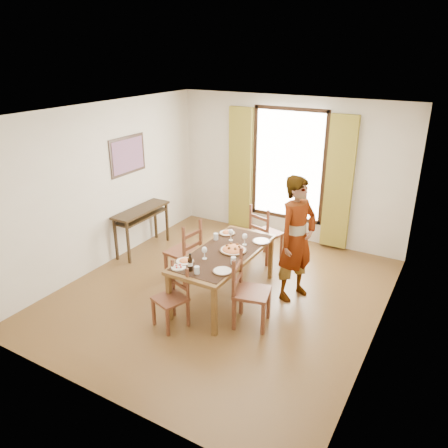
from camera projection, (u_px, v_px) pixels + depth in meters
The scene contains 22 objects.
ground at pixel (222, 292), 6.68m from camera, with size 5.00×5.00×0.00m, color #513719.
room_shell at pixel (227, 194), 6.20m from camera, with size 4.60×5.10×2.74m.
console_table at pixel (141, 215), 7.84m from camera, with size 0.38×1.20×0.80m.
dining_table at pixel (224, 256), 6.30m from camera, with size 0.83×1.87×0.76m.
chair_west at pixel (185, 253), 6.86m from camera, with size 0.51×0.51×1.03m.
chair_north at pixel (265, 235), 7.54m from camera, with size 0.56×0.56×1.02m.
chair_south at pixel (172, 299), 5.76m from camera, with size 0.48×0.48×0.86m.
chair_east at pixel (249, 293), 5.76m from camera, with size 0.54×0.54×1.02m.
man at pixel (297, 239), 6.25m from camera, with size 0.66×0.80×1.86m, color gray.
plate_sw at pixel (185, 260), 5.95m from camera, with size 0.27×0.27×0.05m, color silver, non-canonical shape.
plate_se at pixel (223, 270), 5.70m from camera, with size 0.27×0.27×0.05m, color silver, non-canonical shape.
plate_nw at pixel (227, 232), 6.86m from camera, with size 0.27×0.27×0.05m, color silver, non-canonical shape.
plate_ne at pixel (261, 240), 6.58m from camera, with size 0.27×0.27×0.05m, color silver, non-canonical shape.
pasta_platter at pixel (233, 248), 6.27m from camera, with size 0.40×0.40×0.10m, color red, non-canonical shape.
caprese_plate at pixel (178, 267), 5.80m from camera, with size 0.20×0.20×0.04m, color silver, non-canonical shape.
wine_glass_a at pixel (204, 253), 6.03m from camera, with size 0.08×0.08×0.18m, color white, non-canonical shape.
wine_glass_b at pixel (245, 239), 6.45m from camera, with size 0.08×0.08×0.18m, color white, non-canonical shape.
wine_glass_c at pixel (231, 235), 6.60m from camera, with size 0.08×0.08×0.18m, color white, non-canonical shape.
tumbler_a at pixel (233, 260), 5.90m from camera, with size 0.07×0.07×0.10m, color silver.
tumbler_b at pixel (216, 237), 6.64m from camera, with size 0.07×0.07×0.10m, color silver.
tumbler_c at pixel (197, 270), 5.65m from camera, with size 0.07×0.07×0.10m, color silver.
wine_bottle at pixel (190, 262), 5.69m from camera, with size 0.07×0.07×0.25m, color black, non-canonical shape.
Camera 1 is at (2.90, -5.01, 3.49)m, focal length 35.00 mm.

